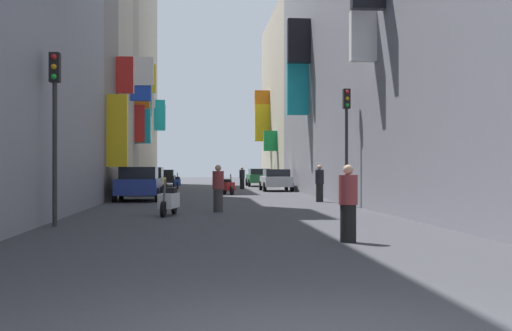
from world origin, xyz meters
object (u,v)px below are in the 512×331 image
pedestrian_crossing (242,178)px  traffic_light_far_corner (347,127)px  pedestrian_near_right (320,184)px  parked_car_black (164,177)px  parked_car_green (259,177)px  scooter_blue (177,182)px  scooter_white (169,201)px  traffic_light_near_corner (55,108)px  pedestrian_near_left (348,204)px  parked_car_blue (139,183)px  parked_car_yellow (149,180)px  parked_car_silver (276,179)px  pedestrian_mid_street (218,189)px  scooter_red (228,186)px

pedestrian_crossing → traffic_light_far_corner: bearing=-83.2°
pedestrian_near_right → parked_car_black: bearing=107.1°
parked_car_green → scooter_blue: (-6.28, -6.32, -0.28)m
scooter_white → traffic_light_far_corner: (6.50, 4.17, 2.57)m
pedestrian_near_right → traffic_light_near_corner: traffic_light_near_corner is taller
scooter_blue → pedestrian_near_left: pedestrian_near_left is taller
traffic_light_far_corner → parked_car_green: bearing=91.6°
parked_car_blue → parked_car_yellow: bearing=90.4°
pedestrian_near_left → parked_car_blue: bearing=107.7°
parked_car_green → parked_car_silver: bearing=-89.4°
parked_car_green → pedestrian_crossing: 7.46m
parked_car_black → scooter_blue: bearing=-79.7°
pedestrian_mid_street → traffic_light_near_corner: (-4.28, -5.34, 2.21)m
scooter_blue → scooter_white: (0.60, -26.98, 0.00)m
pedestrian_crossing → pedestrian_mid_street: (-2.32, -24.44, 0.02)m
parked_car_green → pedestrian_near_right: size_ratio=2.79×
parked_car_black → pedestrian_near_left: pedestrian_near_left is taller
parked_car_silver → parked_car_green: parked_car_green is taller
parked_car_blue → scooter_red: (4.29, 6.39, -0.33)m
parked_car_blue → parked_car_green: parked_car_blue is taller
parked_car_blue → pedestrian_near_left: (5.69, -17.78, -0.03)m
parked_car_black → scooter_blue: size_ratio=2.39×
parked_car_silver → scooter_blue: 8.10m
parked_car_green → parked_car_black: bearing=174.3°
pedestrian_crossing → traffic_light_far_corner: size_ratio=0.34×
parked_car_green → pedestrian_near_left: (-1.78, -41.27, 0.02)m
pedestrian_crossing → traffic_light_near_corner: bearing=-102.5°
scooter_red → traffic_light_far_corner: size_ratio=0.39×
parked_car_silver → traffic_light_near_corner: 27.20m
parked_car_blue → parked_car_green: bearing=72.4°
pedestrian_crossing → scooter_red: bearing=-98.0°
parked_car_green → traffic_light_far_corner: size_ratio=1.00×
parked_car_blue → pedestrian_near_left: bearing=-72.3°
parked_car_blue → traffic_light_far_corner: 10.27m
pedestrian_near_left → traffic_light_near_corner: size_ratio=0.35×
traffic_light_far_corner → scooter_white: bearing=-147.3°
scooter_white → pedestrian_near_right: size_ratio=1.21×
scooter_blue → pedestrian_crossing: (4.49, -0.92, 0.30)m
parked_car_silver → parked_car_blue: parked_car_blue is taller
parked_car_blue → traffic_light_far_corner: bearing=-34.2°
scooter_red → pedestrian_near_right: (3.64, -8.16, 0.33)m
pedestrian_mid_street → traffic_light_far_corner: 5.99m
scooter_white → traffic_light_near_corner: (-2.71, -3.72, 2.53)m
parked_car_silver → parked_car_blue: 14.37m
traffic_light_far_corner → pedestrian_near_right: bearing=95.2°
traffic_light_far_corner → pedestrian_near_left: bearing=-102.1°
parked_car_green → traffic_light_near_corner: 38.02m
parked_car_silver → pedestrian_crossing: size_ratio=2.70×
parked_car_yellow → pedestrian_crossing: 11.19m
traffic_light_near_corner → scooter_red: bearing=75.3°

